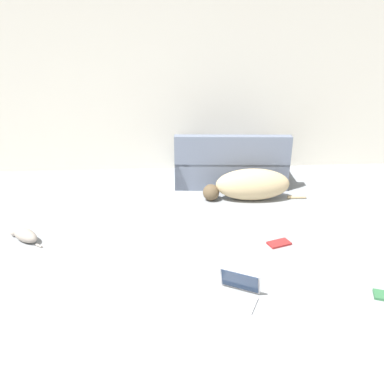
{
  "coord_description": "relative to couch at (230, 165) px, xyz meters",
  "views": [
    {
      "loc": [
        0.22,
        -1.48,
        2.06
      ],
      "look_at": [
        0.45,
        2.08,
        0.55
      ],
      "focal_mm": 35.0,
      "sensor_mm": 36.0,
      "label": 1
    }
  ],
  "objects": [
    {
      "name": "book_red",
      "position": [
        0.24,
        -1.89,
        -0.24
      ],
      "size": [
        0.27,
        0.2,
        0.02
      ],
      "rotation": [
        0.0,
        0.0,
        0.33
      ],
      "color": "maroon",
      "rests_on": "ground_plane"
    },
    {
      "name": "wall_back",
      "position": [
        -1.13,
        0.66,
        1.07
      ],
      "size": [
        7.98,
        0.06,
        2.64
      ],
      "color": "beige",
      "rests_on": "ground_plane"
    },
    {
      "name": "couch",
      "position": [
        0.0,
        0.0,
        0.0
      ],
      "size": [
        1.67,
        1.03,
        0.79
      ],
      "rotation": [
        0.0,
        0.0,
        3.06
      ],
      "color": "slate",
      "rests_on": "ground_plane"
    },
    {
      "name": "dog",
      "position": [
        0.16,
        -0.71,
        -0.05
      ],
      "size": [
        1.41,
        0.39,
        0.43
      ],
      "rotation": [
        0.0,
        0.0,
        3.11
      ],
      "color": "tan",
      "rests_on": "ground_plane"
    },
    {
      "name": "laptop_open",
      "position": [
        -0.36,
        -2.7,
        -0.18
      ],
      "size": [
        0.44,
        0.41,
        0.23
      ],
      "rotation": [
        0.0,
        0.0,
        -0.48
      ],
      "color": "#B7B7BC",
      "rests_on": "ground_plane"
    },
    {
      "name": "cat",
      "position": [
        -2.48,
        -1.63,
        -0.19
      ],
      "size": [
        0.45,
        0.36,
        0.14
      ],
      "rotation": [
        0.0,
        0.0,
        2.5
      ],
      "color": "gray",
      "rests_on": "ground_plane"
    }
  ]
}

